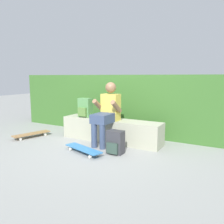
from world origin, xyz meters
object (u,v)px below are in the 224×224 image
object	(u,v)px
bench_main	(111,130)
person_skater	(107,111)
backpack_on_ground	(115,143)
skateboard_beside_bench	(32,134)
skateboard_near_person	(83,149)
backpack_on_bench	(85,108)

from	to	relation	value
bench_main	person_skater	size ratio (longest dim) A/B	1.76
backpack_on_ground	skateboard_beside_bench	bearing A→B (deg)	179.25
skateboard_beside_bench	backpack_on_ground	xyz separation A→B (m)	(2.09, -0.03, 0.12)
person_skater	skateboard_beside_bench	xyz separation A→B (m)	(-1.67, -0.40, -0.57)
person_skater	skateboard_near_person	size ratio (longest dim) A/B	1.46
bench_main	backpack_on_bench	bearing A→B (deg)	-179.14
backpack_on_bench	backpack_on_ground	distance (m)	1.33
backpack_on_ground	bench_main	bearing A→B (deg)	125.45
bench_main	backpack_on_ground	bearing A→B (deg)	-54.55
bench_main	backpack_on_ground	world-z (taller)	bench_main
bench_main	skateboard_beside_bench	world-z (taller)	bench_main
bench_main	skateboard_near_person	world-z (taller)	bench_main
bench_main	skateboard_near_person	bearing A→B (deg)	-92.09
backpack_on_bench	bench_main	bearing A→B (deg)	0.86
skateboard_near_person	skateboard_beside_bench	xyz separation A→B (m)	(-1.60, 0.29, 0.00)
person_skater	skateboard_beside_bench	bearing A→B (deg)	-166.67
person_skater	backpack_on_ground	distance (m)	0.75
bench_main	backpack_on_bench	distance (m)	0.75
backpack_on_bench	backpack_on_ground	bearing A→B (deg)	-30.06
bench_main	backpack_on_ground	xyz separation A→B (m)	(0.45, -0.63, -0.03)
person_skater	bench_main	bearing A→B (deg)	99.94
person_skater	backpack_on_bench	xyz separation A→B (m)	(-0.67, 0.20, -0.01)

